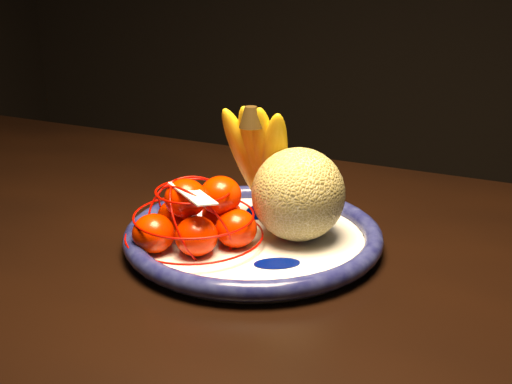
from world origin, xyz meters
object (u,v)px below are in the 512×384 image
(fruit_bowl, at_px, (253,236))
(mandarin_bag, at_px, (198,218))
(dining_table, at_px, (163,308))
(banana_bunch, at_px, (261,156))
(cantaloupe, at_px, (298,194))

(fruit_bowl, relative_size, mandarin_bag, 1.47)
(dining_table, height_order, banana_bunch, banana_bunch)
(dining_table, distance_m, mandarin_bag, 0.14)
(cantaloupe, bearing_deg, mandarin_bag, -151.20)
(dining_table, relative_size, mandarin_bag, 7.35)
(dining_table, relative_size, banana_bunch, 9.40)
(dining_table, distance_m, fruit_bowl, 0.15)
(dining_table, bearing_deg, cantaloupe, 29.15)
(dining_table, height_order, mandarin_bag, mandarin_bag)
(banana_bunch, bearing_deg, fruit_bowl, -75.62)
(fruit_bowl, bearing_deg, mandarin_bag, -142.83)
(fruit_bowl, distance_m, banana_bunch, 0.11)
(fruit_bowl, relative_size, cantaloupe, 2.81)
(mandarin_bag, bearing_deg, cantaloupe, 28.80)
(fruit_bowl, bearing_deg, dining_table, -152.85)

